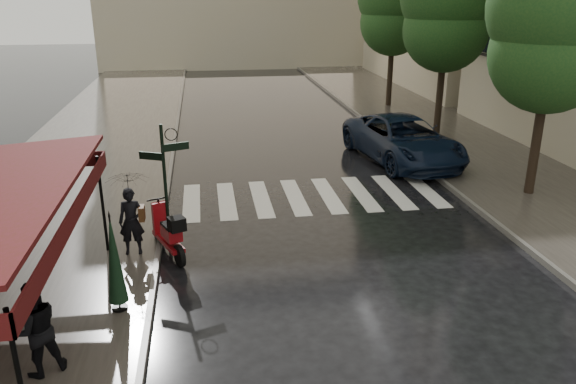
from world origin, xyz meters
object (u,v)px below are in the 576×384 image
object	(u,v)px
parasol_back	(114,259)
parked_car	(403,140)
pedestrian_terrace	(35,329)
scooter	(169,234)
pedestrian_with_umbrella	(128,189)

from	to	relation	value
parasol_back	parked_car	bearing A→B (deg)	45.65
pedestrian_terrace	scooter	xyz separation A→B (m)	(1.87, 4.26, -0.36)
pedestrian_with_umbrella	pedestrian_terrace	distance (m)	4.51
pedestrian_terrace	parasol_back	bearing A→B (deg)	-149.31
scooter	parasol_back	size ratio (longest dim) A/B	0.90
pedestrian_terrace	parasol_back	world-z (taller)	parasol_back
pedestrian_terrace	parked_car	distance (m)	14.91
pedestrian_with_umbrella	scooter	distance (m)	1.42
parked_car	pedestrian_terrace	bearing A→B (deg)	-140.67
pedestrian_with_umbrella	parasol_back	size ratio (longest dim) A/B	1.21
scooter	pedestrian_with_umbrella	bearing A→B (deg)	153.20
scooter	parasol_back	distance (m)	2.68
parked_car	scooter	bearing A→B (deg)	-148.70
parked_car	parasol_back	xyz separation A→B (m)	(-9.03, -9.23, 0.39)
parked_car	parasol_back	size ratio (longest dim) A/B	2.92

